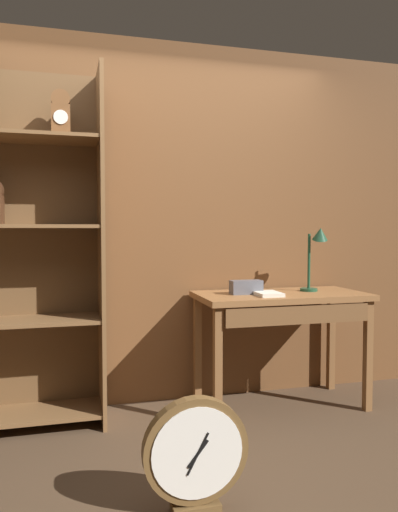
# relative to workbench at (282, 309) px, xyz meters

# --- Properties ---
(ground_plane) EXTENTS (10.00, 10.00, 0.00)m
(ground_plane) POSITION_rel_workbench_xyz_m (-0.78, -0.95, -0.70)
(ground_plane) COLOR #4C3826
(back_wood_panel) EXTENTS (4.80, 0.05, 2.60)m
(back_wood_panel) POSITION_rel_workbench_xyz_m (-0.78, 0.38, 0.60)
(back_wood_panel) COLOR brown
(back_wood_panel) RESTS_ON ground
(workbench) EXTENTS (1.19, 0.59, 0.81)m
(workbench) POSITION_rel_workbench_xyz_m (0.00, 0.00, 0.00)
(workbench) COLOR brown
(workbench) RESTS_ON ground
(desk_lamp) EXTENTS (0.19, 0.19, 0.47)m
(desk_lamp) POSITION_rel_workbench_xyz_m (0.28, 0.04, 0.42)
(desk_lamp) COLOR #1E472D
(desk_lamp) RESTS_ON workbench
(toolbox_small) EXTENTS (0.22, 0.10, 0.10)m
(toolbox_small) POSITION_rel_workbench_xyz_m (-0.26, 0.04, 0.15)
(toolbox_small) COLOR #595960
(toolbox_small) RESTS_ON workbench
(open_repair_manual) EXTENTS (0.17, 0.22, 0.02)m
(open_repair_manual) POSITION_rel_workbench_xyz_m (-0.15, -0.08, 0.12)
(open_repair_manual) COLOR silver
(open_repair_manual) RESTS_ON workbench
(round_clock_large) EXTENTS (0.48, 0.11, 0.52)m
(round_clock_large) POSITION_rel_workbench_xyz_m (-0.92, -1.09, -0.44)
(round_clock_large) COLOR brown
(round_clock_large) RESTS_ON ground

